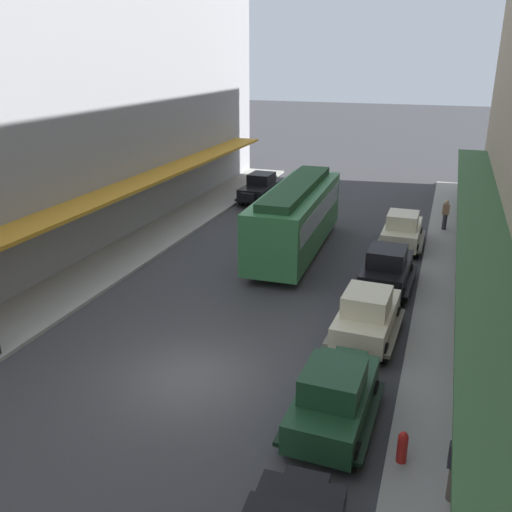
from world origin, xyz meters
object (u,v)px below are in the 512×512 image
Objects in this scene: streetcar at (296,215)px; pedestrian_0 at (445,214)px; parked_car_1 at (260,187)px; parked_car_4 at (334,395)px; parked_car_5 at (387,267)px; parked_car_3 at (402,229)px; fire_hydrant at (402,447)px; pedestrian_1 at (456,467)px; parked_car_2 at (367,314)px.

streetcar is 5.90× the size of pedestrian_0.
parked_car_4 is at bearing -66.38° from parked_car_1.
parked_car_5 is at bearing 88.80° from parked_car_4.
streetcar is at bearing -152.58° from parked_car_3.
streetcar is at bearing 109.76° from parked_car_4.
fire_hydrant is at bearing -91.33° from pedestrian_0.
pedestrian_1 is (12.28, -23.09, 0.05)m from parked_car_1.
parked_car_3 reaches higher than fire_hydrant.
parked_car_1 is 2.62× the size of pedestrian_0.
parked_car_5 is 9.13m from pedestrian_0.
fire_hydrant is (1.74, -5.94, -0.38)m from parked_car_2.
streetcar is 11.79× the size of fire_hydrant.
parked_car_2 is 1.00× the size of parked_car_5.
pedestrian_0 and pedestrian_1 have the same top height.
parked_car_4 is 2.62× the size of pedestrian_1.
parked_car_5 is 2.62× the size of pedestrian_1.
parked_car_4 is 13.37m from streetcar.
parked_car_4 is 1.00× the size of parked_car_5.
pedestrian_1 is (0.68, -20.21, 0.00)m from pedestrian_0.
parked_car_1 reaches higher than pedestrian_1.
parked_car_2 is at bearing 112.93° from pedestrian_1.
parked_car_4 reaches higher than fire_hydrant.
parked_car_5 is at bearing -51.02° from parked_car_1.
parked_car_2 and parked_car_4 have the same top height.
pedestrian_1 is (2.65, -16.82, 0.05)m from parked_car_3.
streetcar reaches higher than pedestrian_0.
parked_car_5 is at bearing -32.52° from streetcar.
parked_car_4 is at bearing -91.16° from parked_car_3.
parked_car_3 reaches higher than pedestrian_0.
parked_car_4 is 5.23× the size of fire_hydrant.
parked_car_4 is at bearing -70.24° from streetcar.
parked_car_1 and parked_car_5 have the same top height.
pedestrian_0 is (2.07, 8.89, 0.05)m from parked_car_5.
parked_car_4 is 3.44m from pedestrian_1.
parked_car_1 and parked_car_4 have the same top height.
streetcar is at bearing -61.23° from parked_car_1.
parked_car_3 is (0.22, 10.05, 0.00)m from parked_car_2.
parked_car_3 is 5.20× the size of fire_hydrant.
fire_hydrant is 19.38m from pedestrian_0.
parked_car_1 is 10.05m from streetcar.
streetcar is (-4.51, 12.55, 0.96)m from parked_car_4.
streetcar reaches higher than parked_car_5.
parked_car_4 is (9.32, -21.32, 0.00)m from parked_car_1.
pedestrian_0 is at bearing 88.67° from fire_hydrant.
parked_car_4 is at bearing -97.02° from pedestrian_0.
parked_car_1 is 23.27m from parked_car_4.
parked_car_2 is at bearing 89.03° from parked_car_4.
streetcar reaches higher than fire_hydrant.
pedestrian_0 is (11.60, -2.88, 0.05)m from parked_car_1.
fire_hydrant is at bearing 143.49° from pedestrian_1.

